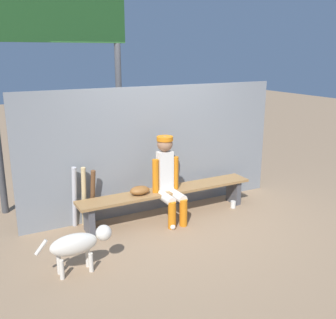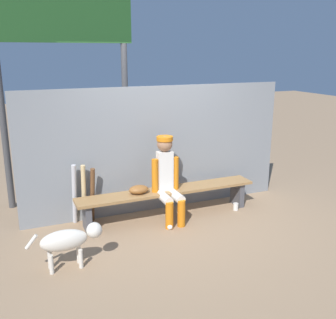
{
  "view_description": "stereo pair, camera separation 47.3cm",
  "coord_description": "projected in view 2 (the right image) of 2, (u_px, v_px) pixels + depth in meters",
  "views": [
    {
      "loc": [
        -2.53,
        -4.76,
        2.35
      ],
      "look_at": [
        0.0,
        0.0,
        0.87
      ],
      "focal_mm": 42.1,
      "sensor_mm": 36.0,
      "label": 1
    },
    {
      "loc": [
        -2.1,
        -4.97,
        2.35
      ],
      "look_at": [
        0.0,
        0.0,
        0.87
      ],
      "focal_mm": 42.1,
      "sensor_mm": 36.0,
      "label": 2
    }
  ],
  "objects": [
    {
      "name": "player_seated",
      "position": [
        168.0,
        177.0,
        5.54
      ],
      "size": [
        0.41,
        0.55,
        1.22
      ],
      "color": "silver",
      "rests_on": "ground_plane"
    },
    {
      "name": "cup_on_ground",
      "position": [
        236.0,
        207.0,
        6.04
      ],
      "size": [
        0.08,
        0.08,
        0.11
      ],
      "primitive_type": "cylinder",
      "color": "silver",
      "rests_on": "ground_plane"
    },
    {
      "name": "ground_plane",
      "position": [
        168.0,
        216.0,
        5.82
      ],
      "size": [
        30.0,
        30.0,
        0.0
      ],
      "primitive_type": "plane",
      "color": "#937556"
    },
    {
      "name": "bat_aluminum_silver",
      "position": [
        74.0,
        194.0,
        5.47
      ],
      "size": [
        0.09,
        0.17,
        0.88
      ],
      "primitive_type": "cylinder",
      "rotation": [
        0.11,
        0.0,
        0.14
      ],
      "color": "#B7B7BC",
      "rests_on": "ground_plane"
    },
    {
      "name": "cup_on_bench",
      "position": [
        159.0,
        187.0,
        5.66
      ],
      "size": [
        0.08,
        0.08,
        0.11
      ],
      "primitive_type": "cylinder",
      "color": "#1E47AD",
      "rests_on": "dugout_bench"
    },
    {
      "name": "bat_wood_natural",
      "position": [
        84.0,
        194.0,
        5.51
      ],
      "size": [
        0.08,
        0.13,
        0.85
      ],
      "primitive_type": "cylinder",
      "rotation": [
        0.07,
        0.0,
        0.11
      ],
      "color": "tan",
      "rests_on": "ground_plane"
    },
    {
      "name": "baseball_glove",
      "position": [
        139.0,
        190.0,
        5.53
      ],
      "size": [
        0.28,
        0.2,
        0.12
      ],
      "primitive_type": "ellipsoid",
      "color": "brown",
      "rests_on": "dugout_bench"
    },
    {
      "name": "scoreboard",
      "position": [
        67.0,
        42.0,
        5.89
      ],
      "size": [
        2.4,
        0.27,
        3.52
      ],
      "color": "#3F3F42",
      "rests_on": "ground_plane"
    },
    {
      "name": "chainlink_fence",
      "position": [
        159.0,
        149.0,
        5.89
      ],
      "size": [
        4.1,
        0.03,
        1.88
      ],
      "primitive_type": "cube",
      "color": "gray",
      "rests_on": "ground_plane"
    },
    {
      "name": "dog",
      "position": [
        69.0,
        240.0,
        4.37
      ],
      "size": [
        0.84,
        0.2,
        0.49
      ],
      "color": "beige",
      "rests_on": "ground_plane"
    },
    {
      "name": "dugout_bench",
      "position": [
        168.0,
        195.0,
        5.73
      ],
      "size": [
        2.68,
        0.36,
        0.42
      ],
      "color": "olive",
      "rests_on": "ground_plane"
    },
    {
      "name": "baseball",
      "position": [
        170.0,
        227.0,
        5.38
      ],
      "size": [
        0.07,
        0.07,
        0.07
      ],
      "primitive_type": "sphere",
      "color": "white",
      "rests_on": "ground_plane"
    },
    {
      "name": "bat_wood_dark",
      "position": [
        92.0,
        195.0,
        5.53
      ],
      "size": [
        0.1,
        0.19,
        0.81
      ],
      "primitive_type": "cylinder",
      "rotation": [
        0.14,
        0.0,
        0.2
      ],
      "color": "brown",
      "rests_on": "ground_plane"
    }
  ]
}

